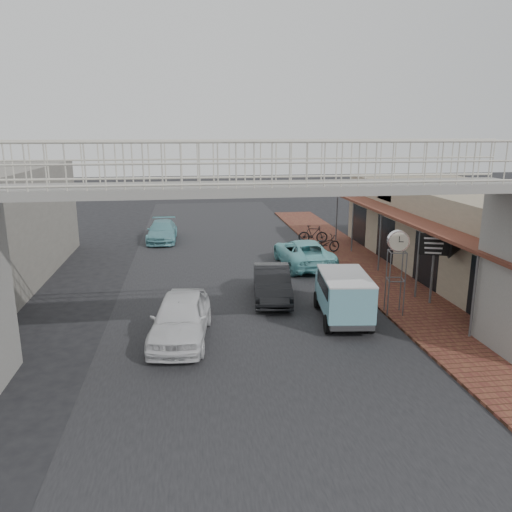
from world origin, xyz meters
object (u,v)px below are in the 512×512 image
object	(u,v)px
angkot_curb	(303,253)
arrow_sign	(454,246)
dark_sedan	(272,283)
motorcycle_near	(324,244)
white_hatchback	(181,318)
street_clock	(398,245)
angkot_far	(162,231)
angkot_van	(343,291)
motorcycle_far	(313,234)

from	to	relation	value
angkot_curb	arrow_sign	distance (m)	8.04
dark_sedan	motorcycle_near	bearing A→B (deg)	65.98
white_hatchback	street_clock	xyz separation A→B (m)	(7.70, 1.12, 1.92)
white_hatchback	motorcycle_near	xyz separation A→B (m)	(7.70, 10.58, -0.15)
dark_sedan	arrow_sign	bearing A→B (deg)	-8.95
motorcycle_near	arrow_sign	size ratio (longest dim) A/B	0.65
white_hatchback	angkot_curb	xyz separation A→B (m)	(6.00, 8.37, -0.07)
dark_sedan	motorcycle_near	distance (m)	8.13
dark_sedan	angkot_far	distance (m)	12.72
motorcycle_near	street_clock	size ratio (longest dim) A/B	0.60
angkot_van	motorcycle_near	bearing A→B (deg)	84.97
arrow_sign	white_hatchback	bearing A→B (deg)	-151.96
motorcycle_near	angkot_far	bearing A→B (deg)	47.28
white_hatchback	motorcycle_near	distance (m)	13.09
motorcycle_near	street_clock	world-z (taller)	street_clock
white_hatchback	dark_sedan	xyz separation A→B (m)	(3.59, 3.56, -0.08)
angkot_far	arrow_sign	xyz separation A→B (m)	(11.48, -13.57, 1.79)
dark_sedan	angkot_curb	distance (m)	5.38
dark_sedan	motorcycle_near	size ratio (longest dim) A/B	2.16
dark_sedan	motorcycle_near	xyz separation A→B (m)	(4.11, 7.02, -0.08)
angkot_curb	street_clock	size ratio (longest dim) A/B	1.58
motorcycle_near	street_clock	xyz separation A→B (m)	(0.00, -9.46, 2.07)
angkot_curb	street_clock	xyz separation A→B (m)	(1.70, -7.25, 1.99)
angkot_far	street_clock	world-z (taller)	street_clock
dark_sedan	arrow_sign	world-z (taller)	arrow_sign
dark_sedan	angkot_far	size ratio (longest dim) A/B	0.95
white_hatchback	angkot_far	world-z (taller)	white_hatchback
motorcycle_near	arrow_sign	distance (m)	9.36
angkot_van	dark_sedan	bearing A→B (deg)	135.32
angkot_far	street_clock	distance (m)	16.92
motorcycle_far	dark_sedan	bearing A→B (deg)	166.53
motorcycle_far	motorcycle_near	bearing A→B (deg)	-170.18
angkot_far	angkot_van	distance (m)	16.01
street_clock	arrow_sign	xyz separation A→B (m)	(2.51, 0.62, -0.26)
dark_sedan	arrow_sign	size ratio (longest dim) A/B	1.42
angkot_curb	arrow_sign	bearing A→B (deg)	119.62
white_hatchback	angkot_van	world-z (taller)	angkot_van
white_hatchback	angkot_curb	distance (m)	10.30
angkot_van	street_clock	bearing A→B (deg)	12.52
angkot_van	motorcycle_far	distance (m)	12.38
angkot_far	white_hatchback	bearing A→B (deg)	-83.86
dark_sedan	angkot_van	distance (m)	3.42
street_clock	angkot_far	bearing A→B (deg)	132.88
white_hatchback	motorcycle_far	size ratio (longest dim) A/B	2.51
white_hatchback	angkot_curb	world-z (taller)	white_hatchback
angkot_far	dark_sedan	bearing A→B (deg)	-66.14
dark_sedan	angkot_van	bearing A→B (deg)	-44.96
motorcycle_near	angkot_van	bearing A→B (deg)	153.46
motorcycle_far	street_clock	world-z (taller)	street_clock
angkot_van	arrow_sign	distance (m)	4.76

